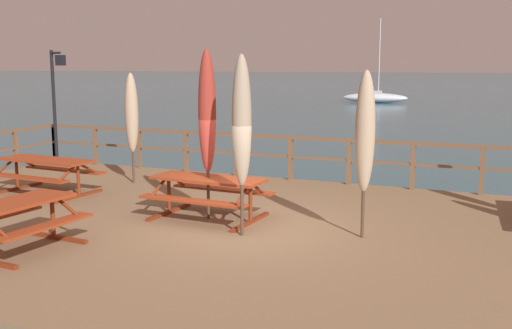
# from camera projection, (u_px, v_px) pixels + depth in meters

# --- Properties ---
(ground_plane) EXTENTS (600.00, 600.00, 0.00)m
(ground_plane) POSITION_uv_depth(u_px,v_px,m) (240.00, 264.00, 10.69)
(ground_plane) COLOR #2D5B6B
(wooden_deck) EXTENTS (16.50, 9.31, 0.67)m
(wooden_deck) POSITION_uv_depth(u_px,v_px,m) (240.00, 245.00, 10.64)
(wooden_deck) COLOR #846647
(wooden_deck) RESTS_ON ground
(railing_waterside_far) EXTENTS (16.30, 0.10, 1.09)m
(railing_waterside_far) POSITION_uv_depth(u_px,v_px,m) (319.00, 152.00, 14.54)
(railing_waterside_far) COLOR brown
(railing_waterside_far) RESTS_ON wooden_deck
(picnic_table_mid_centre) EXTENTS (1.51, 1.82, 0.78)m
(picnic_table_mid_centre) POSITION_uv_depth(u_px,v_px,m) (18.00, 215.00, 9.19)
(picnic_table_mid_centre) COLOR #993819
(picnic_table_mid_centre) RESTS_ON wooden_deck
(picnic_table_back_right) EXTENTS (2.14, 1.48, 0.78)m
(picnic_table_back_right) POSITION_uv_depth(u_px,v_px,m) (208.00, 188.00, 11.10)
(picnic_table_back_right) COLOR #993819
(picnic_table_back_right) RESTS_ON wooden_deck
(picnic_table_front_right) EXTENTS (2.26, 1.52, 0.78)m
(picnic_table_front_right) POSITION_uv_depth(u_px,v_px,m) (46.00, 168.00, 13.28)
(picnic_table_front_right) COLOR #993819
(picnic_table_front_right) RESTS_ON wooden_deck
(patio_umbrella_tall_back_right) EXTENTS (0.32, 0.32, 2.72)m
(patio_umbrella_tall_back_right) POSITION_uv_depth(u_px,v_px,m) (365.00, 132.00, 9.66)
(patio_umbrella_tall_back_right) COLOR #4C3828
(patio_umbrella_tall_back_right) RESTS_ON wooden_deck
(patio_umbrella_tall_mid_left) EXTENTS (0.32, 0.32, 3.08)m
(patio_umbrella_tall_mid_left) POSITION_uv_depth(u_px,v_px,m) (207.00, 112.00, 10.85)
(patio_umbrella_tall_mid_left) COLOR #4C3828
(patio_umbrella_tall_mid_left) RESTS_ON wooden_deck
(patio_umbrella_tall_mid_right) EXTENTS (0.32, 0.32, 2.62)m
(patio_umbrella_tall_mid_right) POSITION_uv_depth(u_px,v_px,m) (132.00, 113.00, 14.30)
(patio_umbrella_tall_mid_right) COLOR #4C3828
(patio_umbrella_tall_mid_right) RESTS_ON wooden_deck
(patio_umbrella_short_mid) EXTENTS (0.32, 0.32, 2.97)m
(patio_umbrella_short_mid) POSITION_uv_depth(u_px,v_px,m) (242.00, 122.00, 9.75)
(patio_umbrella_short_mid) COLOR #4C3828
(patio_umbrella_short_mid) RESTS_ON wooden_deck
(lamp_post_hooked) EXTENTS (0.65, 0.37, 3.20)m
(lamp_post_hooked) POSITION_uv_depth(u_px,v_px,m) (56.00, 90.00, 16.65)
(lamp_post_hooked) COLOR black
(lamp_post_hooked) RESTS_ON wooden_deck
(sailboat_distant) EXTENTS (6.13, 2.25, 7.72)m
(sailboat_distant) POSITION_uv_depth(u_px,v_px,m) (375.00, 97.00, 56.64)
(sailboat_distant) COLOR silver
(sailboat_distant) RESTS_ON ground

